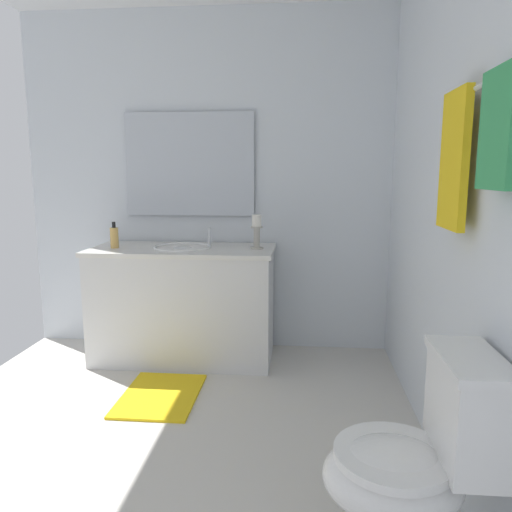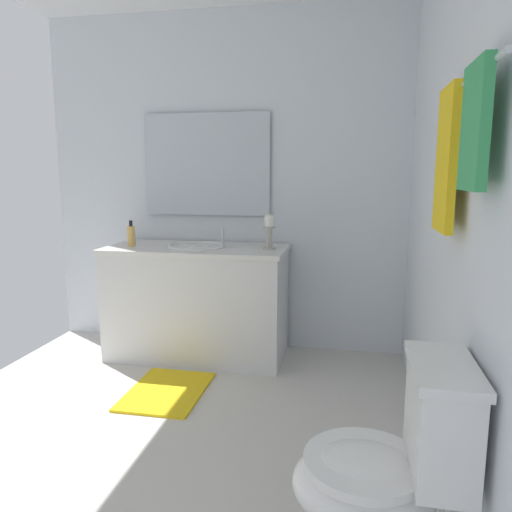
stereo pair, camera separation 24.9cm
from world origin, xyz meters
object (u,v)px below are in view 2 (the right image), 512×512
(sink_basin, at_px, (197,252))
(mirror, at_px, (207,165))
(vanity_cabinet, at_px, (197,302))
(soap_bottle, at_px, (131,235))
(towel_near_vanity, at_px, (446,160))
(towel_bar, at_px, (469,81))
(candle_holder_tall, at_px, (269,231))
(toilet, at_px, (386,475))
(towel_center, at_px, (475,127))
(bath_mat, at_px, (167,391))

(sink_basin, xyz_separation_m, mirror, (-0.28, -0.00, 0.61))
(vanity_cabinet, distance_m, soap_bottle, 0.66)
(vanity_cabinet, distance_m, towel_near_vanity, 2.13)
(sink_basin, relative_size, soap_bottle, 2.23)
(sink_basin, bearing_deg, towel_near_vanity, 47.24)
(towel_bar, relative_size, towel_near_vanity, 1.56)
(candle_holder_tall, bearing_deg, towel_near_vanity, 34.17)
(towel_near_vanity, bearing_deg, sink_basin, -132.76)
(candle_holder_tall, relative_size, towel_near_vanity, 0.44)
(towel_near_vanity, bearing_deg, soap_bottle, -123.77)
(towel_bar, distance_m, towel_near_vanity, 0.32)
(mirror, distance_m, toilet, 2.58)
(sink_basin, height_order, towel_center, towel_center)
(sink_basin, relative_size, toilet, 0.54)
(soap_bottle, bearing_deg, towel_near_vanity, 56.23)
(towel_bar, bearing_deg, towel_center, -4.98)
(sink_basin, relative_size, bath_mat, 0.67)
(sink_basin, bearing_deg, towel_center, 39.32)
(mirror, height_order, towel_center, mirror)
(towel_near_vanity, bearing_deg, candle_holder_tall, -145.83)
(candle_holder_tall, relative_size, towel_center, 0.64)
(towel_bar, relative_size, towel_center, 2.28)
(towel_bar, bearing_deg, mirror, -141.48)
(candle_holder_tall, height_order, soap_bottle, candle_holder_tall)
(toilet, xyz_separation_m, towel_near_vanity, (-0.49, 0.20, 0.99))
(sink_basin, xyz_separation_m, towel_near_vanity, (1.29, 1.40, 0.60))
(candle_holder_tall, relative_size, towel_bar, 0.28)
(towel_bar, bearing_deg, candle_holder_tall, -149.14)
(soap_bottle, bearing_deg, towel_center, 48.29)
(vanity_cabinet, relative_size, towel_near_vanity, 2.40)
(vanity_cabinet, height_order, toilet, vanity_cabinet)
(vanity_cabinet, xyz_separation_m, toilet, (1.78, 1.19, -0.03))
(soap_bottle, distance_m, toilet, 2.45)
(vanity_cabinet, relative_size, soap_bottle, 7.06)
(sink_basin, height_order, toilet, sink_basin)
(vanity_cabinet, relative_size, towel_bar, 1.54)
(toilet, distance_m, towel_near_vanity, 1.12)
(sink_basin, distance_m, towel_bar, 2.22)
(vanity_cabinet, xyz_separation_m, towel_near_vanity, (1.29, 1.40, 0.95))
(soap_bottle, height_order, towel_near_vanity, towel_near_vanity)
(mirror, relative_size, bath_mat, 1.57)
(sink_basin, xyz_separation_m, soap_bottle, (0.05, -0.46, 0.11))
(soap_bottle, bearing_deg, sink_basin, 95.83)
(sink_basin, relative_size, mirror, 0.43)
(soap_bottle, xyz_separation_m, bath_mat, (0.58, 0.46, -0.86))
(toilet, bearing_deg, towel_near_vanity, 157.17)
(mirror, bearing_deg, soap_bottle, -54.70)
(soap_bottle, relative_size, toilet, 0.24)
(candle_holder_tall, xyz_separation_m, towel_near_vanity, (1.30, 0.88, 0.44))
(sink_basin, distance_m, soap_bottle, 0.48)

